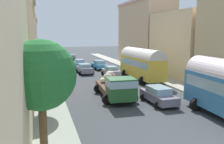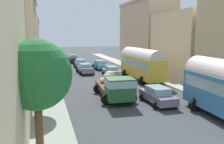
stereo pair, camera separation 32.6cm
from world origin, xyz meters
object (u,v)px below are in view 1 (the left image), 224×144
object	(u,v)px
car_4	(111,71)
pedestrian_1	(48,67)
parked_bus_1	(141,63)
pedestrian_0	(46,67)
car_0	(84,69)
car_5	(99,65)
car_1	(79,64)
car_3	(158,95)
cargo_truck_0	(116,87)
car_2	(72,59)

from	to	relation	value
car_4	pedestrian_1	bearing A→B (deg)	152.91
parked_bus_1	pedestrian_0	size ratio (longest dim) A/B	5.12
car_0	pedestrian_0	distance (m)	5.69
car_0	car_5	xyz separation A→B (m)	(3.17, 3.67, -0.00)
car_1	car_3	bearing A→B (deg)	-82.27
car_5	pedestrian_0	world-z (taller)	pedestrian_0
car_4	pedestrian_0	world-z (taller)	pedestrian_0
car_1	pedestrian_1	distance (m)	7.32
pedestrian_0	car_3	bearing A→B (deg)	-64.21
car_3	car_4	bearing A→B (deg)	90.57
pedestrian_0	pedestrian_1	distance (m)	0.37
car_1	car_5	xyz separation A→B (m)	(2.99, -2.37, -0.02)
car_4	pedestrian_1	distance (m)	9.44
cargo_truck_0	pedestrian_0	world-z (taller)	cargo_truck_0
cargo_truck_0	pedestrian_1	xyz separation A→B (m)	(-5.41, 16.12, -0.15)
parked_bus_1	car_5	size ratio (longest dim) A/B	2.42
car_2	car_4	distance (m)	17.70
car_4	parked_bus_1	bearing A→B (deg)	-52.69
car_3	car_5	world-z (taller)	car_5
car_4	car_5	distance (m)	6.87
car_0	car_2	bearing A→B (deg)	90.63
car_2	car_5	distance (m)	11.02
car_2	pedestrian_0	distance (m)	14.05
car_1	car_2	bearing A→B (deg)	92.36
parked_bus_1	car_4	xyz separation A→B (m)	(-2.93, 3.84, -1.56)
car_2	car_1	bearing A→B (deg)	-87.64
car_5	pedestrian_0	distance (m)	9.07
car_3	car_4	world-z (taller)	car_3
car_3	car_0	bearing A→B (deg)	100.97
cargo_truck_0	car_0	size ratio (longest dim) A/B	1.75
car_1	pedestrian_1	bearing A→B (deg)	-137.44
car_4	car_3	bearing A→B (deg)	-89.43
car_3	pedestrian_0	size ratio (longest dim) A/B	2.41
car_1	car_5	world-z (taller)	car_1
car_4	car_5	size ratio (longest dim) A/B	1.00
car_1	car_3	xyz separation A→B (m)	(3.15, -23.23, -0.05)
car_0	car_2	xyz separation A→B (m)	(-0.16, 14.17, 0.05)
car_0	pedestrian_0	xyz separation A→B (m)	(-5.55, 1.21, 0.25)
car_0	car_5	distance (m)	4.85
car_5	car_3	bearing A→B (deg)	-89.56
car_0	car_4	distance (m)	4.52
cargo_truck_0	car_2	xyz separation A→B (m)	(-0.36, 29.19, -0.40)
car_1	car_2	xyz separation A→B (m)	(-0.34, 8.13, 0.03)
car_0	car_1	size ratio (longest dim) A/B	0.97
cargo_truck_0	pedestrian_1	world-z (taller)	cargo_truck_0
car_3	car_1	bearing A→B (deg)	97.73
car_5	pedestrian_1	world-z (taller)	pedestrian_1
car_2	car_3	size ratio (longest dim) A/B	0.89
car_1	pedestrian_1	world-z (taller)	pedestrian_1
pedestrian_0	cargo_truck_0	bearing A→B (deg)	-70.46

